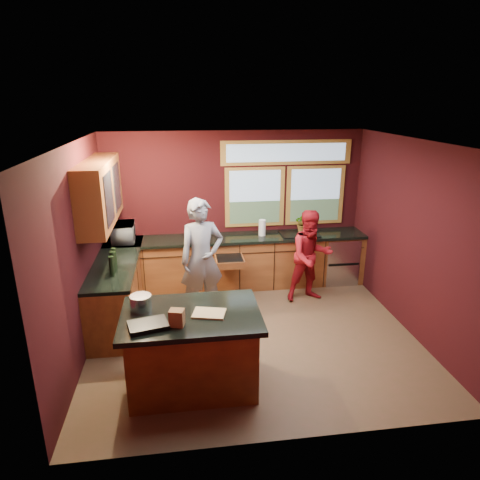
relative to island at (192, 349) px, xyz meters
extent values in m
plane|color=brown|center=(0.88, 1.01, -0.48)|extent=(4.50, 4.50, 0.00)
cube|color=black|center=(0.88, 3.01, 0.87)|extent=(4.50, 0.02, 2.70)
cube|color=black|center=(0.88, -0.99, 0.87)|extent=(4.50, 0.02, 2.70)
cube|color=black|center=(-1.37, 1.01, 0.87)|extent=(0.02, 4.00, 2.70)
cube|color=black|center=(3.13, 1.01, 0.87)|extent=(0.02, 4.00, 2.70)
cube|color=silver|center=(0.88, 1.01, 2.22)|extent=(4.50, 4.00, 0.02)
cube|color=#87A2BB|center=(1.23, 2.99, 1.07)|extent=(1.06, 0.02, 1.06)
cube|color=#87A2BB|center=(2.33, 2.99, 1.07)|extent=(1.06, 0.02, 1.06)
cube|color=olive|center=(1.78, 2.99, 1.84)|extent=(2.30, 0.02, 0.42)
cube|color=#5C2C15|center=(-1.19, 1.86, 1.47)|extent=(0.36, 1.80, 0.90)
cube|color=#5C2C15|center=(0.88, 2.71, -0.04)|extent=(4.50, 0.60, 0.88)
cube|color=black|center=(0.88, 2.70, 0.43)|extent=(4.50, 0.64, 0.05)
cube|color=#B7B7BC|center=(2.73, 2.69, -0.05)|extent=(0.60, 0.58, 0.85)
cube|color=black|center=(1.98, 2.67, 0.43)|extent=(0.66, 0.46, 0.05)
cube|color=#5C2C15|center=(-1.07, 1.86, -0.04)|extent=(0.60, 2.30, 0.88)
cube|color=black|center=(-1.06, 1.86, 0.43)|extent=(0.64, 2.30, 0.05)
cube|color=#5C2C15|center=(0.00, 0.00, -0.04)|extent=(1.40, 0.90, 0.88)
cube|color=black|center=(0.00, 0.00, 0.44)|extent=(1.55, 1.05, 0.06)
imported|color=slate|center=(0.21, 1.70, 0.45)|extent=(0.77, 0.60, 1.85)
imported|color=maroon|center=(2.00, 2.01, 0.29)|extent=(0.81, 0.67, 1.53)
imported|color=#999999|center=(-1.04, 2.71, 0.60)|extent=(0.41, 0.58, 0.31)
imported|color=#999999|center=(2.08, 2.76, 0.63)|extent=(0.32, 0.28, 0.36)
cylinder|color=white|center=(1.32, 2.71, 0.59)|extent=(0.12, 0.12, 0.28)
cube|color=tan|center=(0.20, -0.05, 0.48)|extent=(0.40, 0.33, 0.02)
cylinder|color=silver|center=(-0.55, 0.15, 0.56)|extent=(0.24, 0.24, 0.18)
cube|color=brown|center=(-0.15, -0.25, 0.56)|extent=(0.18, 0.15, 0.18)
cube|color=black|center=(-0.45, -0.25, 0.49)|extent=(0.46, 0.37, 0.05)
camera|label=1|loc=(-0.04, -4.28, 2.75)|focal=32.00mm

